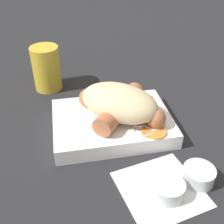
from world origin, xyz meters
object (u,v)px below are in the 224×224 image
at_px(bread_roll, 119,103).
at_px(sausage, 120,108).
at_px(drink_glass, 46,68).
at_px(food_tray, 112,123).
at_px(condiment_cup_near, 168,190).
at_px(condiment_cup_far, 198,176).

bearing_deg(bread_roll, sausage, -123.72).
bearing_deg(drink_glass, food_tray, 122.72).
relative_size(bread_roll, drink_glass, 1.70).
relative_size(food_tray, condiment_cup_near, 4.41).
bearing_deg(condiment_cup_near, sausage, -78.22).
bearing_deg(drink_glass, bread_roll, 125.20).
bearing_deg(condiment_cup_near, drink_glass, -64.44).
relative_size(food_tray, sausage, 1.52).
relative_size(condiment_cup_far, drink_glass, 0.49).
bearing_deg(sausage, condiment_cup_near, 101.78).
height_order(sausage, condiment_cup_far, sausage).
height_order(bread_roll, condiment_cup_far, bread_roll).
xyz_separation_m(bread_roll, sausage, (-0.00, -0.00, -0.01)).
xyz_separation_m(bread_roll, condiment_cup_far, (-0.09, 0.14, -0.05)).
bearing_deg(food_tray, condiment_cup_far, 124.95).
bearing_deg(bread_roll, condiment_cup_far, 121.86).
relative_size(bread_roll, sausage, 1.20).
height_order(food_tray, condiment_cup_far, food_tray).
xyz_separation_m(condiment_cup_near, drink_glass, (0.16, -0.34, 0.04)).
relative_size(bread_roll, condiment_cup_far, 3.48).
height_order(food_tray, sausage, sausage).
relative_size(food_tray, bread_roll, 1.27).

